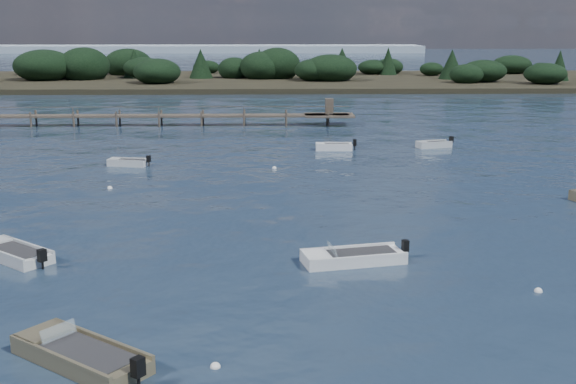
{
  "coord_description": "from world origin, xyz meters",
  "views": [
    {
      "loc": [
        -1.95,
        -25.26,
        10.27
      ],
      "look_at": [
        -1.02,
        14.0,
        1.0
      ],
      "focal_mm": 45.0,
      "sensor_mm": 36.0,
      "label": 1
    }
  ],
  "objects_px": {
    "tender_far_white": "(334,148)",
    "jetty": "(75,116)",
    "dinghy_mid_grey": "(13,255)",
    "dinghy_near_olive": "(81,358)",
    "tender_far_grey": "(128,164)",
    "tender_far_grey_b": "(434,146)",
    "dinghy_mid_white_a": "(353,259)"
  },
  "relations": [
    {
      "from": "tender_far_grey_b",
      "to": "jetty",
      "type": "distance_m",
      "value": 36.19
    },
    {
      "from": "tender_far_white",
      "to": "jetty",
      "type": "relative_size",
      "value": 0.05
    },
    {
      "from": "tender_far_grey_b",
      "to": "dinghy_mid_white_a",
      "type": "xyz_separation_m",
      "value": [
        -10.13,
        -29.55,
        -0.01
      ]
    },
    {
      "from": "dinghy_mid_grey",
      "to": "dinghy_near_olive",
      "type": "xyz_separation_m",
      "value": [
        5.59,
        -10.25,
        0.01
      ]
    },
    {
      "from": "tender_far_grey_b",
      "to": "dinghy_near_olive",
      "type": "xyz_separation_m",
      "value": [
        -19.61,
        -38.9,
        0.01
      ]
    },
    {
      "from": "dinghy_mid_white_a",
      "to": "dinghy_near_olive",
      "type": "bearing_deg",
      "value": -135.4
    },
    {
      "from": "tender_far_white",
      "to": "dinghy_near_olive",
      "type": "xyz_separation_m",
      "value": [
        -11.11,
        -37.84,
        0.0
      ]
    },
    {
      "from": "tender_far_grey_b",
      "to": "dinghy_mid_grey",
      "type": "bearing_deg",
      "value": -131.33
    },
    {
      "from": "dinghy_mid_white_a",
      "to": "jetty",
      "type": "relative_size",
      "value": 0.08
    },
    {
      "from": "tender_far_grey",
      "to": "jetty",
      "type": "bearing_deg",
      "value": 113.81
    },
    {
      "from": "tender_far_grey",
      "to": "jetty",
      "type": "distance_m",
      "value": 23.02
    },
    {
      "from": "dinghy_mid_grey",
      "to": "dinghy_near_olive",
      "type": "height_order",
      "value": "dinghy_near_olive"
    },
    {
      "from": "tender_far_grey",
      "to": "tender_far_grey_b",
      "type": "xyz_separation_m",
      "value": [
        24.19,
        7.33,
        0.01
      ]
    },
    {
      "from": "tender_far_grey_b",
      "to": "dinghy_mid_white_a",
      "type": "bearing_deg",
      "value": -108.92
    },
    {
      "from": "tender_far_white",
      "to": "dinghy_near_olive",
      "type": "relative_size",
      "value": 0.69
    },
    {
      "from": "tender_far_grey_b",
      "to": "dinghy_mid_white_a",
      "type": "height_order",
      "value": "dinghy_mid_white_a"
    },
    {
      "from": "tender_far_grey",
      "to": "dinghy_near_olive",
      "type": "height_order",
      "value": "dinghy_near_olive"
    },
    {
      "from": "dinghy_mid_grey",
      "to": "jetty",
      "type": "bearing_deg",
      "value": 101.06
    },
    {
      "from": "dinghy_mid_grey",
      "to": "tender_far_grey_b",
      "type": "xyz_separation_m",
      "value": [
        25.2,
        28.65,
        0.0
      ]
    },
    {
      "from": "dinghy_mid_white_a",
      "to": "tender_far_white",
      "type": "height_order",
      "value": "tender_far_white"
    },
    {
      "from": "tender_far_grey_b",
      "to": "tender_far_white",
      "type": "height_order",
      "value": "tender_far_white"
    },
    {
      "from": "tender_far_grey_b",
      "to": "tender_far_white",
      "type": "xyz_separation_m",
      "value": [
        -8.5,
        -1.05,
        0.01
      ]
    },
    {
      "from": "jetty",
      "to": "dinghy_mid_grey",
      "type": "bearing_deg",
      "value": -78.94
    },
    {
      "from": "dinghy_mid_grey",
      "to": "jetty",
      "type": "distance_m",
      "value": 43.18
    },
    {
      "from": "tender_far_grey",
      "to": "dinghy_near_olive",
      "type": "distance_m",
      "value": 31.9
    },
    {
      "from": "tender_far_white",
      "to": "dinghy_near_olive",
      "type": "distance_m",
      "value": 39.44
    },
    {
      "from": "dinghy_near_olive",
      "to": "dinghy_mid_grey",
      "type": "bearing_deg",
      "value": 118.6
    },
    {
      "from": "dinghy_near_olive",
      "to": "tender_far_grey",
      "type": "bearing_deg",
      "value": 98.25
    },
    {
      "from": "tender_far_white",
      "to": "tender_far_grey",
      "type": "bearing_deg",
      "value": -158.2
    },
    {
      "from": "dinghy_mid_grey",
      "to": "tender_far_white",
      "type": "relative_size",
      "value": 1.23
    },
    {
      "from": "jetty",
      "to": "tender_far_white",
      "type": "bearing_deg",
      "value": -30.6
    },
    {
      "from": "dinghy_mid_grey",
      "to": "tender_far_grey_b",
      "type": "distance_m",
      "value": 38.16
    }
  ]
}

